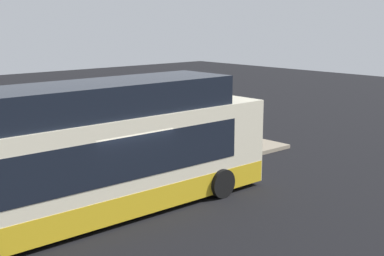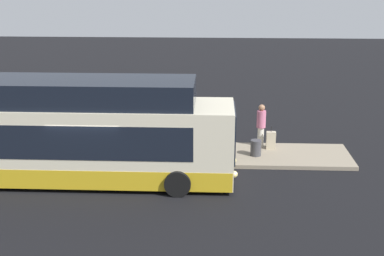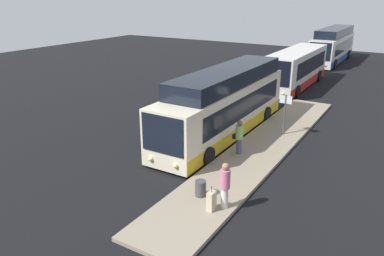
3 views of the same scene
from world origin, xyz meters
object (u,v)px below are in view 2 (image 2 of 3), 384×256
Objects in this scene: bus_lead at (65,136)px; passenger_waiting at (141,135)px; trash_bin at (256,148)px; passenger_boarding at (261,124)px; suitcase at (271,140)px; sign_post at (53,115)px.

bus_lead reaches higher than passenger_waiting.
bus_lead reaches higher than trash_bin.
passenger_boarding is 1.04× the size of passenger_waiting.
trash_bin is at bearing -159.19° from passenger_waiting.
passenger_boarding is at bearing 76.85° from trash_bin.
passenger_boarding is at bearing 140.17° from suitcase.
passenger_waiting is at bearing -165.91° from suitcase.
suitcase is (0.41, -0.34, -0.63)m from passenger_boarding.
sign_post reaches higher than passenger_waiting.
bus_lead reaches higher than passenger_boarding.
passenger_boarding reaches higher than passenger_waiting.
passenger_waiting is at bearing 92.68° from passenger_boarding.
sign_post is at bearing 176.16° from trash_bin.
passenger_boarding is 2.82× the size of trash_bin.
suitcase is at bearing -145.99° from passenger_boarding.
suitcase is 1.10m from trash_bin.
bus_lead is at bearing -160.34° from trash_bin.
passenger_waiting is at bearing -15.16° from sign_post.
trash_bin is at bearing -128.55° from suitcase.
trash_bin is at bearing 150.70° from passenger_boarding.
sign_post is (-1.34, 3.10, -0.07)m from bus_lead.
suitcase is (5.29, 1.33, -0.57)m from passenger_waiting.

